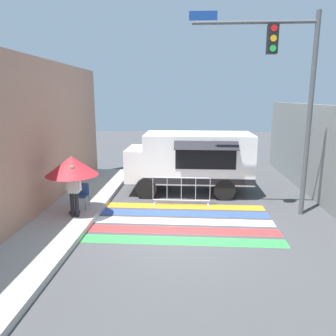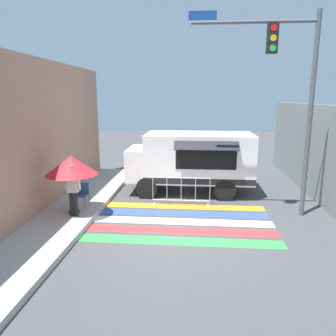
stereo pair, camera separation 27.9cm
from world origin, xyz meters
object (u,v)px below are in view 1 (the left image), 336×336
patio_umbrella (72,166)px  vendor_person (73,187)px  folding_chair (81,193)px  barricade_front (181,191)px  food_truck (189,158)px  traffic_signal_pole (289,81)px

patio_umbrella → vendor_person: (0.13, -0.32, -0.65)m
folding_chair → barricade_front: size_ratio=0.39×
food_truck → folding_chair: size_ratio=6.10×
folding_chair → vendor_person: bearing=-70.2°
patio_umbrella → folding_chair: bearing=85.0°
vendor_person → barricade_front: (3.46, 1.91, -0.62)m
barricade_front → vendor_person: bearing=-151.1°
patio_umbrella → barricade_front: (3.59, 1.59, -1.27)m
folding_chair → food_truck: bearing=51.5°
patio_umbrella → barricade_front: bearing=23.8°
barricade_front → folding_chair: bearing=-164.9°
food_truck → traffic_signal_pole: (3.25, -2.50, 3.07)m
food_truck → patio_umbrella: 5.16m
patio_umbrella → barricade_front: 4.13m
food_truck → folding_chair: food_truck is taller
food_truck → vendor_person: 5.28m
folding_chair → vendor_person: (0.08, -0.95, 0.48)m
food_truck → barricade_front: (-0.25, -1.83, -0.94)m
traffic_signal_pole → vendor_person: (-6.97, -1.24, -3.38)m
patio_umbrella → folding_chair: (0.06, 0.63, -1.12)m
food_truck → folding_chair: 4.77m
patio_umbrella → traffic_signal_pole: bearing=7.4°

